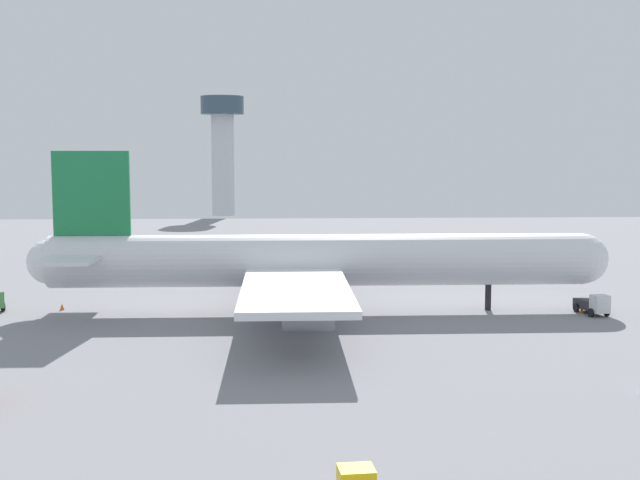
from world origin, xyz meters
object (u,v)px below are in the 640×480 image
(cargo_airplane, at_px, (316,261))
(baggage_tug, at_px, (593,304))
(safety_cone_tail, at_px, (62,307))
(safety_cone_nose, at_px, (582,309))
(control_tower, at_px, (223,142))

(cargo_airplane, bearing_deg, baggage_tug, -5.88)
(safety_cone_tail, bearing_deg, safety_cone_nose, -4.05)
(safety_cone_nose, xyz_separation_m, safety_cone_tail, (-58.82, 4.17, 0.04))
(safety_cone_nose, xyz_separation_m, control_tower, (-50.00, 144.09, 20.18))
(safety_cone_tail, height_order, control_tower, control_tower)
(baggage_tug, relative_size, control_tower, 0.16)
(safety_cone_tail, bearing_deg, baggage_tug, -5.21)
(cargo_airplane, height_order, safety_cone_tail, cargo_airplane)
(cargo_airplane, height_order, baggage_tug, cargo_airplane)
(safety_cone_tail, relative_size, control_tower, 0.02)
(baggage_tug, bearing_deg, cargo_airplane, 174.12)
(cargo_airplane, bearing_deg, safety_cone_tail, 175.49)
(safety_cone_nose, bearing_deg, cargo_airplane, 176.39)
(control_tower, bearing_deg, cargo_airplane, -81.93)
(cargo_airplane, bearing_deg, safety_cone_nose, -3.61)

